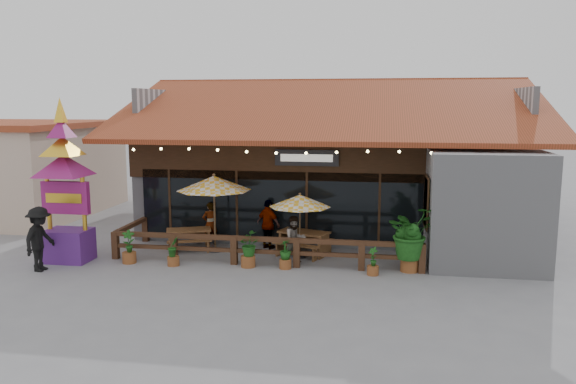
% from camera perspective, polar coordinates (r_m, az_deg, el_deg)
% --- Properties ---
extents(ground, '(100.00, 100.00, 0.00)m').
position_cam_1_polar(ground, '(18.03, 2.71, -7.25)').
color(ground, gray).
rests_on(ground, ground).
extents(restaurant_building, '(15.50, 14.73, 6.09)m').
position_cam_1_polar(restaurant_building, '(24.04, 5.18, 2.17)').
color(restaurant_building, '#AEAEB3').
rests_on(restaurant_building, ground).
extents(patio_railing, '(10.00, 2.60, 0.92)m').
position_cam_1_polar(patio_railing, '(18.01, -4.55, -5.27)').
color(patio_railing, '#4D2A1B').
rests_on(patio_railing, ground).
extents(neighbor_building, '(8.40, 8.40, 4.22)m').
position_cam_1_polar(neighbor_building, '(28.89, -26.73, 2.25)').
color(neighbor_building, '#C4B294').
rests_on(neighbor_building, ground).
extents(umbrella_left, '(3.23, 3.23, 2.71)m').
position_cam_1_polar(umbrella_left, '(19.16, -7.53, 0.86)').
color(umbrella_left, brown).
rests_on(umbrella_left, ground).
extents(umbrella_right, '(2.18, 2.18, 2.17)m').
position_cam_1_polar(umbrella_right, '(18.28, 1.22, -0.93)').
color(umbrella_right, brown).
rests_on(umbrella_right, ground).
extents(picnic_table_left, '(1.88, 1.76, 0.73)m').
position_cam_1_polar(picnic_table_left, '(19.88, -10.04, -4.39)').
color(picnic_table_left, brown).
rests_on(picnic_table_left, ground).
extents(picnic_table_right, '(2.04, 1.90, 0.80)m').
position_cam_1_polar(picnic_table_right, '(18.92, 1.63, -4.78)').
color(picnic_table_right, brown).
rests_on(picnic_table_right, ground).
extents(thai_sign_tower, '(2.09, 2.09, 5.63)m').
position_cam_1_polar(thai_sign_tower, '(19.08, -21.81, 2.12)').
color(thai_sign_tower, '#57227D').
rests_on(thai_sign_tower, ground).
extents(tropical_plant, '(1.95, 1.90, 2.04)m').
position_cam_1_polar(tropical_plant, '(17.29, 12.34, -4.17)').
color(tropical_plant, brown).
rests_on(tropical_plant, ground).
extents(diner_a, '(0.68, 0.63, 1.57)m').
position_cam_1_polar(diner_a, '(20.29, -7.91, -3.21)').
color(diner_a, '#392012').
rests_on(diner_a, ground).
extents(diner_b, '(0.94, 0.90, 1.53)m').
position_cam_1_polar(diner_b, '(17.87, 0.71, -4.86)').
color(diner_b, '#392012').
rests_on(diner_b, ground).
extents(diner_c, '(1.09, 0.90, 1.74)m').
position_cam_1_polar(diner_c, '(19.62, -2.00, -3.29)').
color(diner_c, '#392012').
rests_on(diner_c, ground).
extents(pedestrian, '(0.75, 1.29, 1.98)m').
position_cam_1_polar(pedestrian, '(18.59, -23.92, -4.39)').
color(pedestrian, black).
rests_on(pedestrian, ground).
extents(planter_a, '(0.45, 0.44, 1.08)m').
position_cam_1_polar(planter_a, '(18.65, -15.86, -5.60)').
color(planter_a, brown).
rests_on(planter_a, ground).
extents(planter_b, '(0.42, 0.43, 0.92)m').
position_cam_1_polar(planter_b, '(18.03, -11.59, -6.07)').
color(planter_b, brown).
rests_on(planter_b, ground).
extents(planter_c, '(0.86, 0.88, 1.10)m').
position_cam_1_polar(planter_c, '(17.52, -4.09, -5.66)').
color(planter_c, brown).
rests_on(planter_c, ground).
extents(planter_d, '(0.48, 0.48, 0.91)m').
position_cam_1_polar(planter_d, '(17.35, -0.27, -6.38)').
color(planter_d, brown).
rests_on(planter_d, ground).
extents(planter_e, '(0.36, 0.35, 0.85)m').
position_cam_1_polar(planter_e, '(16.93, 8.63, -7.17)').
color(planter_e, brown).
rests_on(planter_e, ground).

